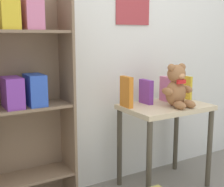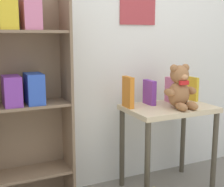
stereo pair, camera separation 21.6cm
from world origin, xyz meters
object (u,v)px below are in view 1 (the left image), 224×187
at_px(bookshelf_side, 22,90).
at_px(display_table, 165,119).
at_px(book_standing_pink, 167,89).
at_px(teddy_bear, 177,87).
at_px(book_standing_yellow, 186,88).
at_px(book_standing_orange, 126,92).
at_px(book_standing_purple, 146,92).

relative_size(bookshelf_side, display_table, 2.23).
height_order(bookshelf_side, book_standing_pink, bookshelf_side).
xyz_separation_m(teddy_bear, book_standing_yellow, (0.26, 0.17, -0.05)).
xyz_separation_m(book_standing_orange, book_standing_yellow, (0.59, -0.00, -0.02)).
distance_m(book_standing_orange, book_standing_pink, 0.39).
distance_m(display_table, book_standing_pink, 0.25).
bearing_deg(teddy_bear, display_table, 113.81).
bearing_deg(book_standing_orange, book_standing_purple, 7.43).
distance_m(bookshelf_side, book_standing_purple, 0.94).
distance_m(display_table, book_standing_purple, 0.25).
xyz_separation_m(bookshelf_side, book_standing_orange, (0.74, -0.08, -0.07)).
relative_size(teddy_bear, book_standing_purple, 1.72).
xyz_separation_m(display_table, book_standing_yellow, (0.29, 0.09, 0.21)).
bearing_deg(book_standing_yellow, bookshelf_side, 174.08).
xyz_separation_m(book_standing_purple, book_standing_yellow, (0.39, -0.02, 0.00)).
bearing_deg(book_standing_yellow, display_table, -164.60).
bearing_deg(book_standing_purple, book_standing_yellow, -3.86).
height_order(book_standing_orange, book_standing_purple, book_standing_orange).
height_order(teddy_bear, book_standing_purple, teddy_bear).
distance_m(teddy_bear, book_standing_yellow, 0.32).
bearing_deg(book_standing_yellow, book_standing_purple, 174.09).
xyz_separation_m(book_standing_orange, book_standing_pink, (0.39, 0.01, -0.01)).
bearing_deg(teddy_bear, book_standing_yellow, 33.86).
distance_m(bookshelf_side, teddy_bear, 1.10).
bearing_deg(book_standing_orange, book_standing_yellow, 1.00).
bearing_deg(bookshelf_side, book_standing_pink, -3.67).
height_order(display_table, book_standing_pink, book_standing_pink).
bearing_deg(bookshelf_side, book_standing_purple, -3.52).
height_order(book_standing_pink, book_standing_yellow, book_standing_pink).
distance_m(bookshelf_side, book_standing_pink, 1.14).
distance_m(book_standing_pink, book_standing_yellow, 0.20).
distance_m(display_table, book_standing_orange, 0.38).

